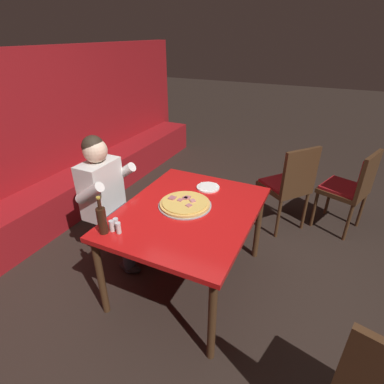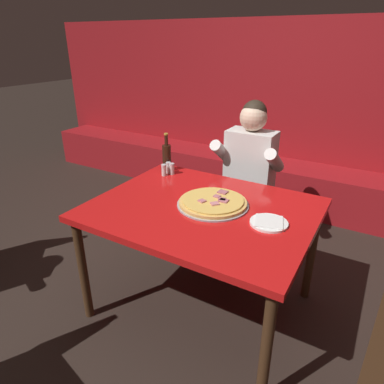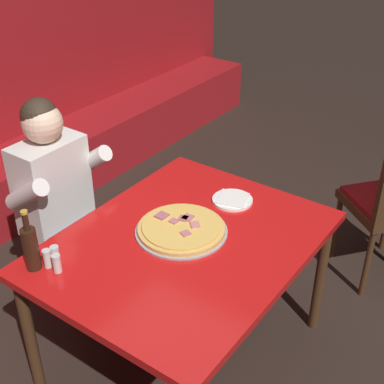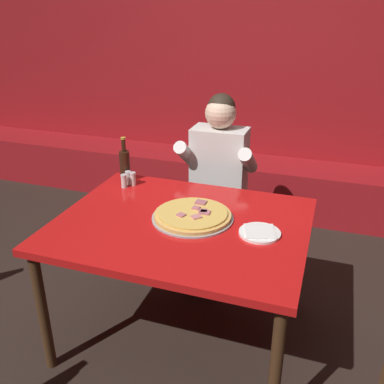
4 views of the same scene
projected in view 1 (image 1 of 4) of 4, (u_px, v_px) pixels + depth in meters
name	position (u px, v px, depth m)	size (l,w,h in m)	color
ground_plane	(189.00, 280.00, 2.78)	(24.00, 24.00, 0.00)	black
booth_wall_panel	(2.00, 148.00, 3.15)	(6.80, 0.16, 1.90)	maroon
booth_bench	(40.00, 213.00, 3.37)	(6.46, 0.48, 0.46)	maroon
main_dining_table	(188.00, 217.00, 2.45)	(1.32, 1.04, 0.76)	#422816
pizza	(185.00, 204.00, 2.46)	(0.44, 0.44, 0.05)	#9E9EA3
plate_white_paper	(208.00, 187.00, 2.75)	(0.21, 0.21, 0.02)	white
beer_bottle	(102.00, 220.00, 2.09)	(0.07, 0.07, 0.29)	black
shaker_parmesan	(112.00, 226.00, 2.14)	(0.04, 0.04, 0.09)	silver
shaker_black_pepper	(116.00, 224.00, 2.17)	(0.04, 0.04, 0.09)	silver
shaker_oregano	(119.00, 228.00, 2.12)	(0.04, 0.04, 0.09)	silver
diner_seated_blue_shirt	(110.00, 198.00, 2.71)	(0.53, 0.53, 1.27)	black
dining_chair_by_booth	(290.00, 182.00, 3.25)	(0.62, 0.62, 1.01)	#422816
dining_chair_near_left	(352.00, 186.00, 3.24)	(0.57, 0.57, 0.96)	#422816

